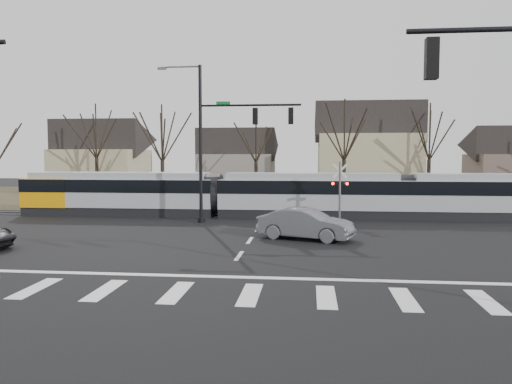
# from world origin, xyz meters

# --- Properties ---
(ground) EXTENTS (140.00, 140.00, 0.00)m
(ground) POSITION_xyz_m (0.00, 0.00, 0.00)
(ground) COLOR black
(grass_verge) EXTENTS (140.00, 28.00, 0.01)m
(grass_verge) POSITION_xyz_m (0.00, 32.00, 0.01)
(grass_verge) COLOR #38331E
(grass_verge) RESTS_ON ground
(crosswalk) EXTENTS (27.00, 2.60, 0.01)m
(crosswalk) POSITION_xyz_m (0.00, -4.00, 0.01)
(crosswalk) COLOR silver
(crosswalk) RESTS_ON ground
(stop_line) EXTENTS (28.00, 0.35, 0.01)m
(stop_line) POSITION_xyz_m (0.00, -1.80, 0.01)
(stop_line) COLOR silver
(stop_line) RESTS_ON ground
(lane_dashes) EXTENTS (0.18, 30.00, 0.01)m
(lane_dashes) POSITION_xyz_m (0.00, 16.00, 0.01)
(lane_dashes) COLOR silver
(lane_dashes) RESTS_ON ground
(rail_pair) EXTENTS (90.00, 1.52, 0.06)m
(rail_pair) POSITION_xyz_m (0.00, 15.80, 0.03)
(rail_pair) COLOR #59595E
(rail_pair) RESTS_ON ground
(tram) EXTENTS (41.51, 3.08, 3.15)m
(tram) POSITION_xyz_m (3.00, 16.00, 1.71)
(tram) COLOR gray
(tram) RESTS_ON ground
(sedan) EXTENTS (4.84, 6.06, 1.64)m
(sedan) POSITION_xyz_m (2.87, 6.67, 0.82)
(sedan) COLOR #5B5E63
(sedan) RESTS_ON ground
(signal_pole_far) EXTENTS (9.28, 0.44, 10.20)m
(signal_pole_far) POSITION_xyz_m (-2.41, 12.50, 5.70)
(signal_pole_far) COLOR black
(signal_pole_far) RESTS_ON ground
(rail_crossing_signal) EXTENTS (1.08, 0.36, 4.00)m
(rail_crossing_signal) POSITION_xyz_m (5.00, 12.79, 1.89)
(rail_crossing_signal) COLOR #59595B
(rail_crossing_signal) RESTS_ON ground
(tree_row) EXTENTS (59.20, 7.20, 10.00)m
(tree_row) POSITION_xyz_m (2.00, 26.00, 5.00)
(tree_row) COLOR black
(tree_row) RESTS_ON ground
(house_a) EXTENTS (9.72, 8.64, 8.60)m
(house_a) POSITION_xyz_m (-20.00, 34.00, 4.46)
(house_a) COLOR #9B9270
(house_a) RESTS_ON ground
(house_b) EXTENTS (8.64, 7.56, 7.65)m
(house_b) POSITION_xyz_m (-5.00, 36.00, 3.97)
(house_b) COLOR slate
(house_b) RESTS_ON ground
(house_c) EXTENTS (10.80, 8.64, 10.10)m
(house_c) POSITION_xyz_m (9.00, 33.00, 5.23)
(house_c) COLOR #9B9270
(house_c) RESTS_ON ground
(house_d) EXTENTS (8.64, 7.56, 7.65)m
(house_d) POSITION_xyz_m (24.00, 35.00, 3.97)
(house_d) COLOR brown
(house_d) RESTS_ON ground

